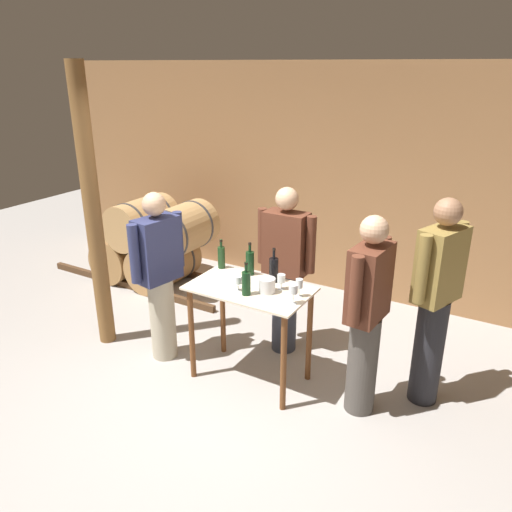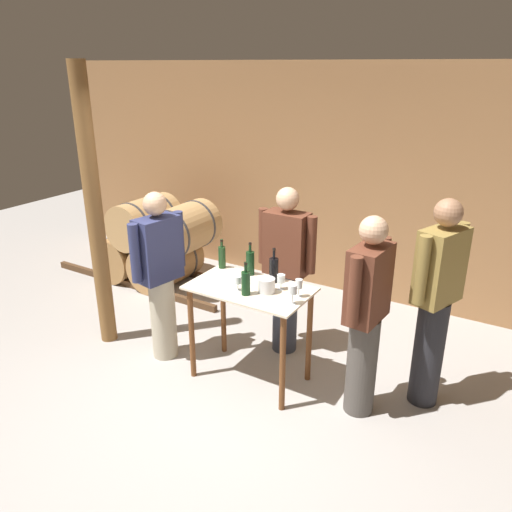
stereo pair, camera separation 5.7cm
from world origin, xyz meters
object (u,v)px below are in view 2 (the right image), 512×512
wine_bottle_right (274,269)px  ice_bucket (267,285)px  wine_bottle_center (246,282)px  wine_bottle_left (250,262)px  wine_glass_far_side (293,290)px  wine_glass_near_center (281,279)px  person_visitor_with_scarf (436,301)px  wooden_post (94,213)px  person_visitor_bearded (286,268)px  wine_bottle_far_left (222,257)px  person_host (366,314)px  wine_glass_near_left (237,280)px  wine_glass_near_right (299,285)px  person_visitor_near_door (160,274)px

wine_bottle_right → ice_bucket: wine_bottle_right is taller
wine_bottle_center → wine_bottle_left: bearing=116.9°
wine_bottle_left → wine_glass_far_side: (0.59, -0.33, 0.01)m
wine_glass_near_center → person_visitor_with_scarf: person_visitor_with_scarf is taller
wine_bottle_center → person_visitor_with_scarf: 1.50m
wooden_post → wine_bottle_left: wooden_post is taller
wine_bottle_right → person_visitor_bearded: 0.43m
wine_bottle_left → wine_bottle_right: wine_bottle_right is taller
wooden_post → wine_bottle_left: bearing=15.7°
wine_bottle_far_left → wine_bottle_left: size_ratio=0.92×
person_host → wine_glass_near_left: bearing=-170.1°
wine_bottle_left → person_host: 1.15m
wine_bottle_left → wine_bottle_far_left: bearing=-179.9°
ice_bucket → person_host: bearing=6.5°
wine_bottle_right → person_host: (0.88, -0.12, -0.14)m
wine_bottle_center → wine_glass_near_right: wine_bottle_center is taller
wooden_post → wine_bottle_center: (1.66, 0.04, -0.34)m
wooden_post → wine_bottle_far_left: size_ratio=9.75×
wine_glass_far_side → person_host: 0.59m
wine_glass_far_side → person_visitor_near_door: bearing=-179.4°
wine_glass_near_left → ice_bucket: size_ratio=0.92×
wooden_post → ice_bucket: (1.78, 0.16, -0.39)m
wine_glass_far_side → wooden_post: bearing=-177.7°
ice_bucket → wine_glass_far_side: bearing=-16.0°
wine_glass_near_center → wine_glass_near_right: wine_glass_near_right is taller
wine_bottle_left → wine_glass_far_side: 0.68m
wine_bottle_center → wine_bottle_right: 0.35m
ice_bucket → wine_glass_near_center: bearing=56.9°
wine_bottle_right → person_visitor_with_scarf: (1.30, 0.27, -0.08)m
wine_glass_near_center → wine_glass_far_side: size_ratio=0.81×
person_visitor_bearded → person_visitor_with_scarf: bearing=-4.9°
wine_glass_far_side → person_visitor_bearded: person_visitor_bearded is taller
person_visitor_with_scarf → wine_glass_near_center: bearing=-162.2°
wine_bottle_right → wine_glass_far_side: wine_bottle_right is taller
wine_bottle_far_left → wine_bottle_right: size_ratio=0.90×
wooden_post → wine_bottle_right: size_ratio=8.75×
wine_bottle_far_left → person_visitor_bearded: size_ratio=0.17×
wine_bottle_center → wine_glass_far_side: 0.41m
wine_glass_near_left → wine_bottle_right: bearing=60.9°
person_visitor_near_door → wine_bottle_center: bearing=-1.8°
ice_bucket → person_visitor_near_door: 1.09m
wine_bottle_center → wine_bottle_right: bearing=78.6°
person_host → person_visitor_with_scarf: (0.42, 0.39, 0.05)m
wine_glass_far_side → person_visitor_near_door: (-1.36, -0.01, -0.16)m
wine_bottle_left → wine_bottle_right: 0.26m
wine_glass_far_side → wine_bottle_far_left: bearing=160.0°
person_visitor_near_door → ice_bucket: bearing=5.0°
wooden_post → wine_bottle_right: (1.73, 0.38, -0.34)m
wine_bottle_far_left → person_visitor_near_door: bearing=-143.5°
ice_bucket → person_visitor_near_door: person_visitor_near_door is taller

